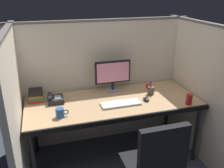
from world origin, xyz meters
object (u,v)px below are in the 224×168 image
red_stapler (150,88)px  coffee_mug (60,113)px  monitor_center (113,74)px  keyboard_main (121,104)px  soda_can (189,99)px  computer_mouse (146,99)px  desk (114,105)px  desk_phone (55,99)px  pen_cup (151,91)px  book_stack (36,95)px

red_stapler → coffee_mug: (-1.12, -0.37, 0.02)m
monitor_center → red_stapler: 0.50m
monitor_center → keyboard_main: 0.44m
soda_can → coffee_mug: 1.35m
computer_mouse → coffee_mug: coffee_mug is taller
desk → monitor_center: bearing=75.1°
desk_phone → pen_cup: bearing=-6.1°
keyboard_main → coffee_mug: bearing=-172.3°
desk → monitor_center: 0.40m
desk → pen_cup: bearing=5.9°
keyboard_main → coffee_mug: size_ratio=3.41×
pen_cup → soda_can: pen_cup is taller
keyboard_main → pen_cup: 0.45m
desk_phone → coffee_mug: 0.36m
monitor_center → soda_can: bearing=-41.3°
keyboard_main → computer_mouse: bearing=2.6°
monitor_center → coffee_mug: bearing=-144.6°
keyboard_main → computer_mouse: size_ratio=4.48×
desk → computer_mouse: size_ratio=19.79×
monitor_center → keyboard_main: monitor_center is taller
red_stapler → book_stack: bearing=175.9°
red_stapler → computer_mouse: bearing=-122.6°
keyboard_main → book_stack: bearing=156.3°
book_stack → coffee_mug: 0.52m
coffee_mug → pen_cup: bearing=12.8°
pen_cup → book_stack: bearing=170.0°
book_stack → pen_cup: pen_cup is taller
keyboard_main → pen_cup: (0.42, 0.15, 0.04)m
coffee_mug → monitor_center: bearing=35.4°
monitor_center → book_stack: bearing=-179.4°
red_stapler → soda_can: (0.23, -0.49, 0.03)m
desk_phone → red_stapler: 1.15m
monitor_center → computer_mouse: bearing=-54.0°
computer_mouse → coffee_mug: (-0.95, -0.10, 0.03)m
book_stack → coffee_mug: (0.22, -0.47, -0.01)m
coffee_mug → soda_can: bearing=-4.8°
desk_phone → book_stack: bearing=150.5°
computer_mouse → red_stapler: 0.32m
coffee_mug → red_stapler: bearing=18.4°
desk → red_stapler: red_stapler is taller
book_stack → soda_can: (1.57, -0.58, 0.00)m
red_stapler → desk_phone: bearing=-179.2°
desk_phone → red_stapler: (1.15, 0.02, -0.01)m
desk → red_stapler: size_ratio=12.67×
desk → book_stack: (-0.82, 0.28, 0.11)m
desk → pen_cup: 0.48m
computer_mouse → pen_cup: bearing=49.5°
desk_phone → soda_can: (1.37, -0.47, 0.03)m
monitor_center → keyboard_main: (-0.03, -0.39, -0.20)m
computer_mouse → red_stapler: bearing=57.4°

